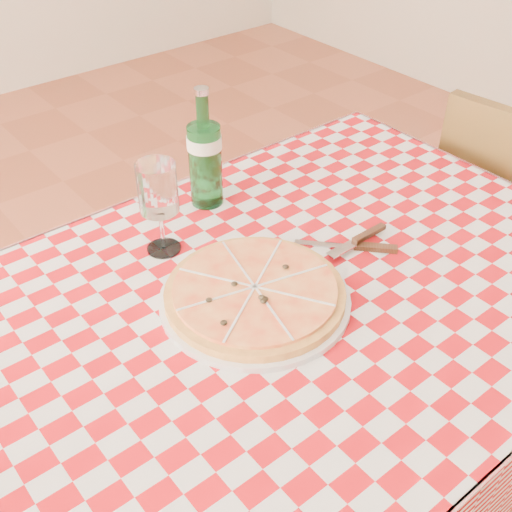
{
  "coord_description": "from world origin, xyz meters",
  "views": [
    {
      "loc": [
        -0.59,
        -0.64,
        1.51
      ],
      "look_at": [
        -0.02,
        0.06,
        0.82
      ],
      "focal_mm": 45.0,
      "sensor_mm": 36.0,
      "label": 1
    }
  ],
  "objects": [
    {
      "name": "cutlery",
      "position": [
        0.19,
        0.02,
        0.77
      ],
      "size": [
        0.26,
        0.24,
        0.02
      ],
      "primitive_type": null,
      "rotation": [
        0.0,
        0.0,
        -0.34
      ],
      "color": "silver",
      "rests_on": "tablecloth"
    },
    {
      "name": "chair_near",
      "position": [
        0.86,
        0.04,
        0.5
      ],
      "size": [
        0.43,
        0.43,
        0.87
      ],
      "rotation": [
        0.0,
        0.0,
        0.1
      ],
      "color": "brown",
      "rests_on": "ground"
    },
    {
      "name": "wine_glass",
      "position": [
        -0.1,
        0.25,
        0.85
      ],
      "size": [
        0.08,
        0.08,
        0.19
      ],
      "primitive_type": null,
      "rotation": [
        0.0,
        0.0,
        0.08
      ],
      "color": "white",
      "rests_on": "tablecloth"
    },
    {
      "name": "dining_table",
      "position": [
        0.0,
        0.0,
        0.66
      ],
      "size": [
        1.2,
        0.8,
        0.75
      ],
      "color": "brown",
      "rests_on": "ground"
    },
    {
      "name": "water_bottle",
      "position": [
        0.07,
        0.34,
        0.89
      ],
      "size": [
        0.09,
        0.09,
        0.26
      ],
      "primitive_type": null,
      "rotation": [
        0.0,
        0.0,
        0.3
      ],
      "color": "#186027",
      "rests_on": "tablecloth"
    },
    {
      "name": "pizza_plate",
      "position": [
        -0.06,
        0.02,
        0.78
      ],
      "size": [
        0.41,
        0.41,
        0.04
      ],
      "primitive_type": null,
      "rotation": [
        0.0,
        0.0,
        -0.24
      ],
      "color": "#C98443",
      "rests_on": "tablecloth"
    },
    {
      "name": "tablecloth",
      "position": [
        0.0,
        0.0,
        0.75
      ],
      "size": [
        1.3,
        0.9,
        0.01
      ],
      "primitive_type": "cube",
      "color": "#A20910",
      "rests_on": "dining_table"
    }
  ]
}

